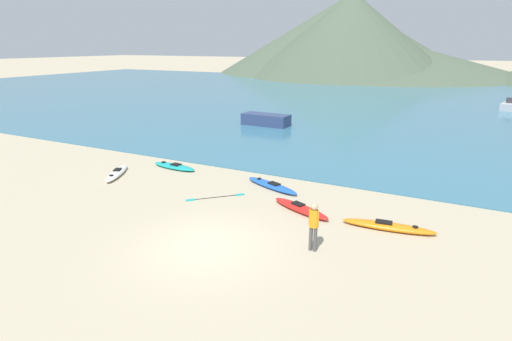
% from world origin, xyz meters
% --- Properties ---
extents(ground_plane, '(400.00, 400.00, 0.00)m').
position_xyz_m(ground_plane, '(0.00, 0.00, 0.00)').
color(ground_plane, tan).
extents(bay_water, '(160.00, 70.00, 0.06)m').
position_xyz_m(bay_water, '(0.00, 43.35, 0.03)').
color(bay_water, teal).
rests_on(bay_water, ground_plane).
extents(far_hill_left, '(62.00, 62.00, 17.89)m').
position_xyz_m(far_hill_left, '(-21.56, 94.62, 8.94)').
color(far_hill_left, '#4C5B47').
rests_on(far_hill_left, ground_plane).
extents(far_hill_midleft, '(44.60, 44.60, 17.63)m').
position_xyz_m(far_hill_midleft, '(-15.89, 80.88, 8.82)').
color(far_hill_midleft, '#4C5B47').
rests_on(far_hill_midleft, ground_plane).
extents(far_hill_midright, '(62.14, 62.14, 8.19)m').
position_xyz_m(far_hill_midright, '(-10.01, 90.50, 4.09)').
color(far_hill_midright, '#4C5B47').
rests_on(far_hill_midright, ground_plane).
extents(kayak_on_sand_0, '(3.37, 1.80, 0.31)m').
position_xyz_m(kayak_on_sand_0, '(-0.46, 6.56, 0.13)').
color(kayak_on_sand_0, blue).
rests_on(kayak_on_sand_0, ground_plane).
extents(kayak_on_sand_1, '(3.02, 1.02, 0.29)m').
position_xyz_m(kayak_on_sand_1, '(-6.88, 7.00, 0.13)').
color(kayak_on_sand_1, teal).
rests_on(kayak_on_sand_1, ground_plane).
extents(kayak_on_sand_2, '(1.88, 2.93, 0.33)m').
position_xyz_m(kayak_on_sand_2, '(-8.85, 4.52, 0.14)').
color(kayak_on_sand_2, white).
rests_on(kayak_on_sand_2, ground_plane).
extents(kayak_on_sand_3, '(3.05, 1.75, 0.34)m').
position_xyz_m(kayak_on_sand_3, '(1.87, 4.45, 0.15)').
color(kayak_on_sand_3, red).
rests_on(kayak_on_sand_3, ground_plane).
extents(kayak_on_sand_4, '(3.55, 1.00, 0.32)m').
position_xyz_m(kayak_on_sand_4, '(5.52, 4.33, 0.14)').
color(kayak_on_sand_4, orange).
rests_on(kayak_on_sand_4, ground_plane).
extents(person_near_foreground, '(0.36, 0.24, 1.77)m').
position_xyz_m(person_near_foreground, '(3.46, 1.45, 1.01)').
color(person_near_foreground, '#4C4C4C').
rests_on(person_near_foreground, ground_plane).
extents(moored_boat_0, '(4.24, 1.78, 0.99)m').
position_xyz_m(moored_boat_0, '(-7.61, 20.77, 0.56)').
color(moored_boat_0, navy).
rests_on(moored_boat_0, bay_water).
extents(moored_boat_1, '(2.08, 3.42, 1.24)m').
position_xyz_m(moored_boat_1, '(12.25, 40.77, 0.49)').
color(moored_boat_1, '#B2B2B7').
rests_on(moored_boat_1, bay_water).
extents(loose_paddle, '(2.13, 2.06, 0.03)m').
position_xyz_m(loose_paddle, '(-2.26, 4.17, 0.01)').
color(loose_paddle, black).
rests_on(loose_paddle, ground_plane).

